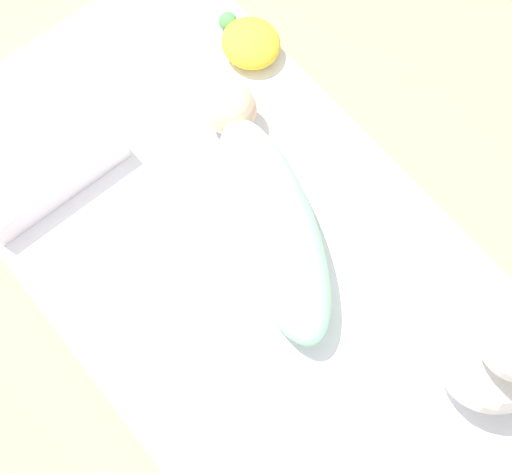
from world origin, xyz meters
The scene contains 6 objects.
ground_plane centered at (0.00, 0.00, 0.00)m, with size 12.00×12.00×0.00m, color #9E8466.
bed_mattress centered at (0.00, 0.00, 0.07)m, with size 1.42×0.78×0.15m.
swaddled_baby centered at (0.01, -0.08, 0.22)m, with size 0.59×0.35×0.13m.
pillow centered at (0.48, 0.21, 0.19)m, with size 0.31×0.33×0.07m.
bunny_plush centered at (-0.48, -0.20, 0.29)m, with size 0.20×0.20×0.37m.
turtle_plush centered at (0.37, -0.33, 0.18)m, with size 0.18×0.13×0.07m.
Camera 1 is at (-0.39, 0.28, 1.55)m, focal length 50.00 mm.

